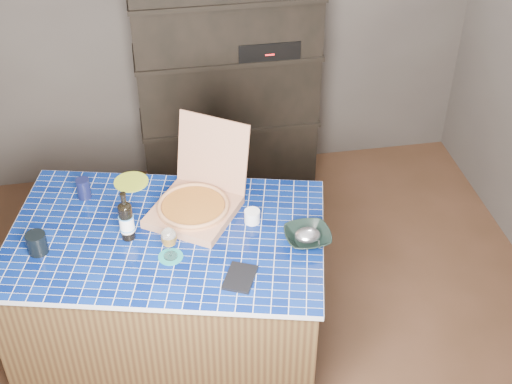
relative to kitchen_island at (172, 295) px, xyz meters
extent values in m
plane|color=brown|center=(0.53, 0.01, -0.43)|extent=(3.50, 3.50, 0.00)
plane|color=#534D48|center=(0.53, 1.76, 0.82)|extent=(3.50, 0.00, 3.50)
cube|color=black|center=(0.53, 1.54, 0.47)|extent=(1.20, 0.40, 1.80)
cube|color=black|center=(0.78, 1.49, 0.70)|extent=(0.40, 0.32, 0.12)
cube|color=#4A371D|center=(0.00, 0.00, -0.02)|extent=(1.70, 1.29, 0.83)
cube|color=#041246|center=(0.00, 0.00, 0.41)|extent=(1.75, 1.33, 0.03)
cube|color=#AC7558|center=(0.15, 0.13, 0.45)|extent=(0.55, 0.55, 0.04)
cube|color=#AC7558|center=(0.28, 0.33, 0.66)|extent=(0.38, 0.29, 0.39)
cylinder|color=#AC7348|center=(0.15, 0.13, 0.48)|extent=(0.36, 0.36, 0.01)
cylinder|color=maroon|center=(0.15, 0.13, 0.49)|extent=(0.32, 0.32, 0.01)
torus|color=#AC7348|center=(0.15, 0.13, 0.49)|extent=(0.37, 0.37, 0.02)
cylinder|color=black|center=(-0.18, 0.01, 0.52)|extent=(0.07, 0.07, 0.19)
ellipsoid|color=black|center=(-0.18, 0.01, 0.62)|extent=(0.07, 0.07, 0.04)
cylinder|color=black|center=(-0.18, 0.01, 0.66)|extent=(0.03, 0.03, 0.08)
cylinder|color=white|center=(-0.18, 0.01, 0.51)|extent=(0.07, 0.07, 0.09)
cylinder|color=#3D87D2|center=(-0.18, 0.01, 0.49)|extent=(0.07, 0.07, 0.01)
cylinder|color=#3D87D2|center=(-0.18, 0.01, 0.56)|extent=(0.07, 0.07, 0.01)
cylinder|color=#177974|center=(0.01, -0.17, 0.43)|extent=(0.12, 0.12, 0.01)
cylinder|color=white|center=(0.01, -0.17, 0.44)|extent=(0.07, 0.07, 0.00)
cylinder|color=white|center=(0.01, -0.17, 0.47)|extent=(0.01, 0.01, 0.07)
ellipsoid|color=white|center=(0.01, -0.17, 0.55)|extent=(0.08, 0.08, 0.10)
cylinder|color=#AE7D1B|center=(0.01, -0.17, 0.54)|extent=(0.06, 0.06, 0.05)
cylinder|color=white|center=(0.01, -0.17, 0.57)|extent=(0.06, 0.06, 0.02)
cylinder|color=black|center=(-0.61, -0.02, 0.48)|extent=(0.10, 0.10, 0.11)
cube|color=black|center=(0.32, -0.37, 0.43)|extent=(0.19, 0.22, 0.01)
imported|color=black|center=(0.68, -0.17, 0.46)|extent=(0.24, 0.24, 0.06)
ellipsoid|color=silver|center=(0.68, -0.17, 0.47)|extent=(0.13, 0.11, 0.06)
cylinder|color=white|center=(0.44, 0.03, 0.46)|extent=(0.08, 0.08, 0.07)
cylinder|color=black|center=(-0.40, 0.38, 0.48)|extent=(0.07, 0.07, 0.11)
cylinder|color=#A7BF29|center=(-0.15, 0.47, 0.43)|extent=(0.19, 0.19, 0.01)
camera|label=1|loc=(-0.01, -2.71, 2.74)|focal=50.00mm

